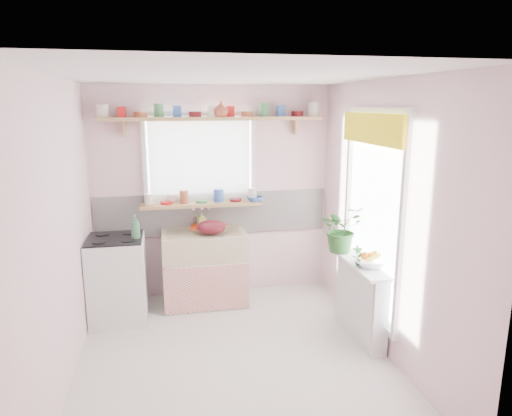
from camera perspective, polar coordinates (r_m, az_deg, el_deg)
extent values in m
plane|color=silver|center=(4.40, -2.64, -18.32)|extent=(3.20, 3.20, 0.00)
plane|color=white|center=(3.78, -3.05, 16.22)|extent=(3.20, 3.20, 0.00)
plane|color=silver|center=(5.45, -5.37, 1.93)|extent=(2.80, 0.00, 2.80)
plane|color=silver|center=(2.43, 3.01, -12.19)|extent=(2.80, 0.00, 2.80)
plane|color=silver|center=(3.96, -23.34, -3.27)|extent=(0.00, 3.20, 3.20)
plane|color=silver|center=(4.33, 15.80, -1.36)|extent=(0.00, 3.20, 3.20)
cube|color=white|center=(5.49, -5.30, -0.66)|extent=(2.74, 0.03, 0.50)
cube|color=#C78188|center=(5.54, -5.25, -2.68)|extent=(2.74, 0.02, 0.12)
cube|color=white|center=(5.37, -7.05, 6.04)|extent=(1.20, 0.01, 1.00)
cube|color=white|center=(5.31, -6.99, 5.96)|extent=(1.15, 0.02, 0.95)
cube|color=white|center=(4.50, 14.60, -0.76)|extent=(0.01, 1.10, 1.90)
cube|color=yellow|center=(4.35, 14.18, 9.61)|extent=(0.03, 1.20, 0.28)
cube|color=white|center=(5.43, -6.40, -8.90)|extent=(0.85, 0.55, 0.55)
cube|color=#DF5541|center=(5.17, -6.11, -10.03)|extent=(0.95, 0.02, 0.53)
cube|color=beige|center=(5.28, -6.51, -4.61)|extent=(0.95, 0.55, 0.30)
cylinder|color=silver|center=(5.42, -6.85, 0.21)|extent=(0.03, 0.22, 0.03)
cube|color=white|center=(5.14, -16.91, -8.55)|extent=(0.58, 0.58, 0.90)
cube|color=black|center=(5.00, -17.24, -3.68)|extent=(0.56, 0.56, 0.02)
cylinder|color=black|center=(4.88, -19.05, -4.03)|extent=(0.14, 0.14, 0.01)
cylinder|color=black|center=(4.85, -15.76, -3.91)|extent=(0.14, 0.14, 0.01)
cylinder|color=black|center=(5.15, -18.66, -3.14)|extent=(0.14, 0.14, 0.01)
cylinder|color=black|center=(5.12, -15.55, -3.02)|extent=(0.14, 0.14, 0.01)
cube|color=white|center=(4.74, 12.94, -11.15)|extent=(0.15, 0.90, 0.75)
cube|color=white|center=(4.59, 12.84, -6.80)|extent=(0.22, 0.95, 0.03)
cube|color=tan|center=(5.34, -6.80, 0.47)|extent=(1.40, 0.22, 0.04)
cube|color=tan|center=(5.23, -5.41, 11.06)|extent=(2.52, 0.24, 0.04)
cylinder|color=silver|center=(5.23, -18.64, 11.34)|extent=(0.11, 0.11, 0.12)
cylinder|color=red|center=(5.22, -16.46, 11.48)|extent=(0.11, 0.11, 0.12)
cylinder|color=#A55133|center=(5.20, -14.24, 11.28)|extent=(0.11, 0.11, 0.06)
cylinder|color=#3F7F4C|center=(5.20, -12.05, 11.72)|extent=(0.11, 0.11, 0.12)
cylinder|color=#3359A5|center=(5.20, -9.84, 11.81)|extent=(0.11, 0.11, 0.12)
cylinder|color=#590F14|center=(5.21, -7.62, 11.55)|extent=(0.11, 0.11, 0.06)
cylinder|color=silver|center=(5.23, -5.43, 11.94)|extent=(0.11, 0.11, 0.12)
cylinder|color=red|center=(5.25, -3.25, 11.98)|extent=(0.11, 0.11, 0.12)
cylinder|color=#A55133|center=(5.28, -1.09, 11.68)|extent=(0.11, 0.11, 0.06)
cylinder|color=#3F7F4C|center=(5.32, 1.04, 12.01)|extent=(0.11, 0.11, 0.12)
cylinder|color=#3359A5|center=(5.37, 3.13, 12.00)|extent=(0.11, 0.11, 0.12)
cylinder|color=#590F14|center=(5.42, 5.19, 11.66)|extent=(0.11, 0.11, 0.06)
cylinder|color=silver|center=(5.48, 7.21, 11.94)|extent=(0.11, 0.11, 0.12)
cylinder|color=silver|center=(5.32, -13.50, 1.01)|extent=(0.11, 0.11, 0.12)
cylinder|color=red|center=(5.31, -11.27, 1.11)|extent=(0.11, 0.11, 0.12)
cylinder|color=#A55133|center=(5.32, -9.03, 0.89)|extent=(0.11, 0.11, 0.06)
cylinder|color=#3F7F4C|center=(5.33, -6.82, 1.31)|extent=(0.11, 0.11, 0.12)
cylinder|color=#3359A5|center=(5.35, -4.62, 1.40)|extent=(0.11, 0.11, 0.12)
cylinder|color=#590F14|center=(5.38, -2.43, 1.17)|extent=(0.11, 0.11, 0.06)
cylinder|color=silver|center=(5.41, -0.27, 1.57)|extent=(0.11, 0.11, 0.12)
cube|color=#EE4515|center=(5.43, -5.97, -2.25)|extent=(0.44, 0.37, 0.04)
ellipsoid|color=#550E19|center=(5.17, -5.64, -2.39)|extent=(0.42, 0.42, 0.15)
imported|color=#285C25|center=(4.80, 10.62, -2.55)|extent=(0.53, 0.49, 0.49)
imported|color=white|center=(4.48, 14.11, -6.60)|extent=(0.39, 0.39, 0.08)
imported|color=#316A2A|center=(4.47, 12.59, -5.82)|extent=(0.10, 0.07, 0.19)
imported|color=#C2D55E|center=(5.41, -6.80, -1.49)|extent=(0.10, 0.11, 0.19)
imported|color=silver|center=(5.37, -10.47, 1.17)|extent=(0.13, 0.13, 0.10)
imported|color=#2F569A|center=(5.36, -0.14, 1.13)|extent=(0.23, 0.23, 0.06)
imported|color=#9F4830|center=(5.18, -4.40, 12.23)|extent=(0.20, 0.20, 0.17)
imported|color=#3E7D52|center=(4.88, -14.85, -2.28)|extent=(0.12, 0.12, 0.25)
sphere|color=orange|center=(4.47, 14.15, -5.88)|extent=(0.08, 0.08, 0.08)
sphere|color=orange|center=(4.52, 14.68, -5.70)|extent=(0.08, 0.08, 0.08)
sphere|color=orange|center=(4.46, 13.46, -5.86)|extent=(0.08, 0.08, 0.08)
cylinder|color=yellow|center=(4.43, 14.67, -5.93)|extent=(0.18, 0.04, 0.10)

